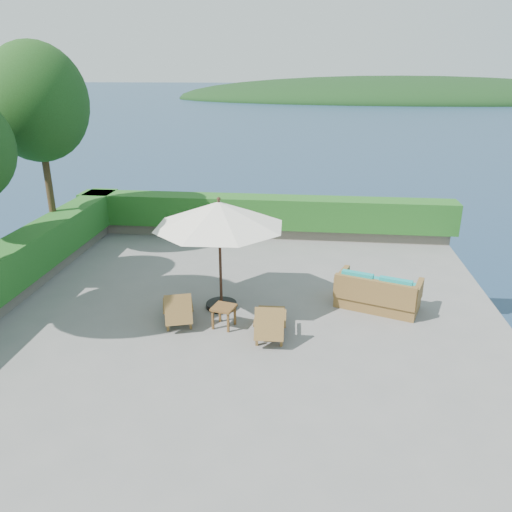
# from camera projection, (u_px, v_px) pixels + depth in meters

# --- Properties ---
(ground) EXTENTS (12.00, 12.00, 0.00)m
(ground) POSITION_uv_depth(u_px,v_px,m) (239.00, 312.00, 11.56)
(ground) COLOR slate
(ground) RESTS_ON ground
(foundation) EXTENTS (12.00, 12.00, 3.00)m
(foundation) POSITION_uv_depth(u_px,v_px,m) (240.00, 369.00, 12.11)
(foundation) COLOR #50473F
(foundation) RESTS_ON ocean
(ocean) EXTENTS (600.00, 600.00, 0.00)m
(ocean) POSITION_uv_depth(u_px,v_px,m) (241.00, 418.00, 12.62)
(ocean) COLOR #142B41
(ocean) RESTS_ON ground
(offshore_island) EXTENTS (126.00, 57.60, 12.60)m
(offshore_island) POSITION_uv_depth(u_px,v_px,m) (398.00, 99.00, 140.17)
(offshore_island) COLOR black
(offshore_island) RESTS_ON ocean
(planter_wall_far) EXTENTS (12.00, 0.60, 0.36)m
(planter_wall_far) POSITION_uv_depth(u_px,v_px,m) (263.00, 231.00, 16.70)
(planter_wall_far) COLOR #71695A
(planter_wall_far) RESTS_ON ground
(planter_wall_left) EXTENTS (0.60, 12.00, 0.36)m
(planter_wall_left) POSITION_uv_depth(u_px,v_px,m) (11.00, 294.00, 12.08)
(planter_wall_left) COLOR #71695A
(planter_wall_left) RESTS_ON ground
(hedge_far) EXTENTS (12.40, 0.90, 1.00)m
(hedge_far) POSITION_uv_depth(u_px,v_px,m) (263.00, 212.00, 16.47)
(hedge_far) COLOR #1C4714
(hedge_far) RESTS_ON planter_wall_far
(hedge_left) EXTENTS (0.90, 12.40, 1.00)m
(hedge_left) POSITION_uv_depth(u_px,v_px,m) (6.00, 268.00, 11.84)
(hedge_left) COLOR #1C4714
(hedge_left) RESTS_ON planter_wall_left
(tree_far) EXTENTS (2.80, 2.80, 6.03)m
(tree_far) POSITION_uv_depth(u_px,v_px,m) (37.00, 103.00, 13.60)
(tree_far) COLOR #48341C
(tree_far) RESTS_ON ground
(patio_umbrella) EXTENTS (3.83, 3.83, 2.67)m
(patio_umbrella) POSITION_uv_depth(u_px,v_px,m) (219.00, 215.00, 10.99)
(patio_umbrella) COLOR black
(patio_umbrella) RESTS_ON ground
(lounge_left) EXTENTS (0.96, 1.51, 0.81)m
(lounge_left) POSITION_uv_depth(u_px,v_px,m) (178.00, 308.00, 11.01)
(lounge_left) COLOR brown
(lounge_left) RESTS_ON ground
(lounge_right) EXTENTS (0.69, 1.47, 0.83)m
(lounge_right) POSITION_uv_depth(u_px,v_px,m) (270.00, 321.00, 10.41)
(lounge_right) COLOR brown
(lounge_right) RESTS_ON ground
(side_table) EXTENTS (0.56, 0.56, 0.49)m
(side_table) POSITION_uv_depth(u_px,v_px,m) (224.00, 310.00, 10.76)
(side_table) COLOR brown
(side_table) RESTS_ON ground
(wicker_loveseat) EXTENTS (2.10, 1.54, 0.93)m
(wicker_loveseat) POSITION_uv_depth(u_px,v_px,m) (377.00, 294.00, 11.63)
(wicker_loveseat) COLOR brown
(wicker_loveseat) RESTS_ON ground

